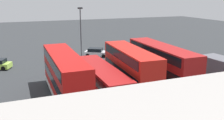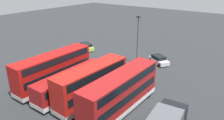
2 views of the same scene
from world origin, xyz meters
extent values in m
plane|color=#2D3033|center=(0.00, 0.00, 0.00)|extent=(140.00, 140.00, 0.00)
cube|color=#A51919|center=(-5.58, 11.75, 2.45)|extent=(2.72, 11.72, 4.20)
cube|color=silver|center=(-5.58, 11.75, 0.62)|extent=(2.76, 11.76, 0.55)
cube|color=black|center=(-5.58, 11.75, 2.25)|extent=(2.77, 10.92, 0.90)
cube|color=black|center=(-5.58, 11.75, 3.95)|extent=(2.77, 10.92, 0.90)
cube|color=black|center=(-5.67, 5.88, 2.25)|extent=(2.25, 0.09, 1.10)
cylinder|color=black|center=(-4.52, 7.30, 0.55)|extent=(0.32, 1.10, 1.10)
cylinder|color=black|center=(-6.77, 7.33, 0.55)|extent=(0.32, 1.10, 1.10)
cylinder|color=black|center=(-4.39, 16.18, 0.55)|extent=(0.32, 1.10, 1.10)
cylinder|color=black|center=(-6.64, 16.21, 0.55)|extent=(0.32, 1.10, 1.10)
cube|color=red|center=(-1.56, 12.07, 2.45)|extent=(3.06, 10.46, 4.20)
cube|color=silver|center=(-1.56, 12.07, 0.62)|extent=(3.10, 10.50, 0.55)
cube|color=black|center=(-1.56, 12.07, 2.25)|extent=(3.08, 9.66, 0.90)
cube|color=black|center=(-1.56, 12.07, 3.95)|extent=(3.08, 9.66, 0.90)
cube|color=black|center=(-1.82, 6.88, 2.25)|extent=(2.25, 0.17, 1.10)
cylinder|color=black|center=(-0.62, 8.25, 0.55)|extent=(0.35, 1.11, 1.10)
cylinder|color=black|center=(-2.87, 8.36, 0.55)|extent=(0.35, 1.11, 1.10)
cylinder|color=black|center=(-0.25, 15.78, 0.55)|extent=(0.35, 1.11, 1.10)
cylinder|color=black|center=(-2.49, 15.90, 0.55)|extent=(0.35, 1.11, 1.10)
cube|color=#A51919|center=(1.80, 12.19, 1.65)|extent=(2.56, 11.03, 2.60)
cube|color=silver|center=(1.80, 12.19, 0.62)|extent=(2.60, 11.07, 0.55)
cube|color=black|center=(1.80, 12.19, 2.25)|extent=(2.62, 10.23, 0.90)
cube|color=black|center=(1.80, 6.65, 2.25)|extent=(2.25, 0.06, 1.10)
cylinder|color=black|center=(2.92, 8.08, 0.55)|extent=(0.30, 1.10, 1.10)
cylinder|color=black|center=(0.67, 8.07, 0.55)|extent=(0.30, 1.10, 1.10)
cylinder|color=black|center=(2.92, 16.30, 0.55)|extent=(0.30, 1.10, 1.10)
cylinder|color=black|center=(0.67, 16.30, 0.55)|extent=(0.30, 1.10, 1.10)
cube|color=#B71411|center=(5.50, 11.97, 2.45)|extent=(2.60, 11.76, 4.20)
cube|color=silver|center=(5.50, 11.97, 0.62)|extent=(2.64, 11.80, 0.55)
cube|color=black|center=(5.50, 11.97, 2.25)|extent=(2.66, 10.96, 0.90)
cube|color=black|center=(5.50, 11.97, 3.95)|extent=(2.66, 10.96, 0.90)
cube|color=black|center=(5.48, 6.07, 2.25)|extent=(2.25, 0.07, 1.10)
cylinder|color=black|center=(6.61, 7.50, 0.55)|extent=(0.30, 1.10, 1.10)
cylinder|color=black|center=(4.36, 7.51, 0.55)|extent=(0.30, 1.10, 1.10)
cylinder|color=black|center=(6.65, 16.44, 0.55)|extent=(0.30, 1.10, 1.10)
cylinder|color=black|center=(4.40, 16.45, 0.55)|extent=(0.30, 1.10, 1.10)
cube|color=#595960|center=(-11.80, 15.02, 1.80)|extent=(3.08, 5.74, 2.80)
cube|color=black|center=(-11.40, 11.29, 1.50)|extent=(2.70, 2.26, 2.20)
cylinder|color=black|center=(-10.28, 11.41, 0.50)|extent=(0.39, 1.02, 1.00)
cylinder|color=black|center=(-12.53, 11.17, 0.50)|extent=(0.39, 1.02, 1.00)
cylinder|color=black|center=(11.56, -0.77, 0.32)|extent=(0.68, 0.45, 0.64)
cylinder|color=black|center=(10.95, -2.25, 0.32)|extent=(0.68, 0.45, 0.64)
cube|color=silver|center=(-2.97, -4.02, 0.53)|extent=(4.28, 3.54, 0.70)
cube|color=black|center=(-2.79, -4.12, 1.15)|extent=(2.85, 2.61, 0.55)
cylinder|color=black|center=(-4.54, -4.02, 0.32)|extent=(0.66, 0.52, 0.64)
cylinder|color=black|center=(-3.72, -2.64, 0.32)|extent=(0.66, 0.52, 0.64)
cylinder|color=black|center=(-2.21, -5.40, 0.32)|extent=(0.66, 0.52, 0.64)
cylinder|color=black|center=(-1.40, -4.02, 0.32)|extent=(0.66, 0.52, 0.64)
cylinder|color=#38383D|center=(0.25, -1.77, 4.03)|extent=(0.16, 0.16, 8.06)
cube|color=#262628|center=(0.25, -1.77, 8.21)|extent=(0.70, 0.30, 0.24)
cylinder|color=#197F33|center=(1.79, 3.66, 0.47)|extent=(0.60, 0.60, 0.95)
camera|label=1|loc=(9.81, 35.35, 10.02)|focal=40.14mm
camera|label=2|loc=(-17.20, 29.19, 14.32)|focal=34.52mm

